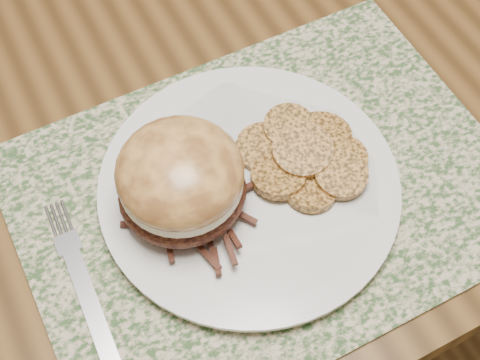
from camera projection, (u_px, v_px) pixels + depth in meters
name	position (u px, v px, depth m)	size (l,w,h in m)	color
ground	(158.00, 296.00, 1.36)	(3.50, 3.50, 0.00)	brown
dining_table	(98.00, 89.00, 0.79)	(1.50, 0.90, 0.75)	brown
placemat	(265.00, 192.00, 0.62)	(0.45, 0.33, 0.00)	#314F28
dinner_plate	(249.00, 188.00, 0.61)	(0.26, 0.26, 0.02)	white
pork_sandwich	(181.00, 181.00, 0.56)	(0.12, 0.12, 0.09)	black
roasted_potatoes	(304.00, 154.00, 0.61)	(0.14, 0.13, 0.03)	#BA7D36
fork	(85.00, 288.00, 0.57)	(0.02, 0.19, 0.00)	#B2B1B8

